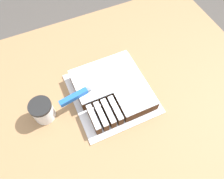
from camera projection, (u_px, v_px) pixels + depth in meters
ground_plane at (113, 151)px, 1.72m from camera, size 8.00×8.00×0.00m
countertop at (113, 132)px, 1.34m from camera, size 1.40×1.10×0.89m
cake_board at (112, 93)px, 0.96m from camera, size 0.34×0.36×0.01m
cake at (113, 88)px, 0.94m from camera, size 0.29×0.30×0.06m
knife at (79, 94)px, 0.88m from camera, size 0.29×0.07×0.02m
coffee_cup at (43, 111)px, 0.87m from camera, size 0.09×0.09×0.09m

